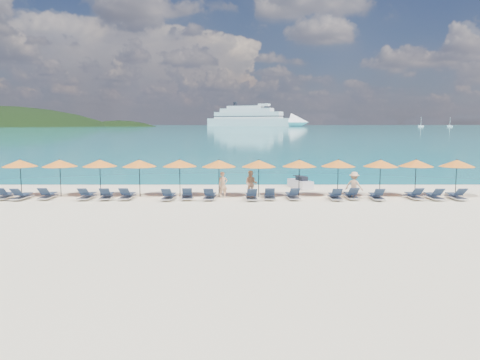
{
  "coord_description": "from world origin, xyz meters",
  "views": [
    {
      "loc": [
        -0.02,
        -23.42,
        4.42
      ],
      "look_at": [
        0.0,
        3.0,
        1.2
      ],
      "focal_mm": 35.0,
      "sensor_mm": 36.0,
      "label": 1
    }
  ],
  "objects": [
    {
      "name": "lounger_4",
      "position": [
        -7.76,
        3.47,
        0.24
      ],
      "size": [
        0.76,
        1.75,
        0.66
      ],
      "rotation": [
        0.0,
        0.0,
        0.08
      ],
      "color": "silver",
      "rests_on": "ground"
    },
    {
      "name": "lounger_0",
      "position": [
        -13.72,
        3.54,
        0.24
      ],
      "size": [
        0.73,
        1.74,
        0.66
      ],
      "rotation": [
        0.0,
        0.0,
        0.06
      ],
      "color": "silver",
      "rests_on": "ground"
    },
    {
      "name": "lounger_14",
      "position": [
        7.9,
        3.27,
        0.24
      ],
      "size": [
        0.67,
        1.72,
        0.66
      ],
      "rotation": [
        0.0,
        0.0,
        -0.03
      ],
      "color": "silver",
      "rests_on": "ground"
    },
    {
      "name": "lounger_7",
      "position": [
        -3.07,
        3.5,
        0.24
      ],
      "size": [
        0.79,
        1.75,
        0.66
      ],
      "rotation": [
        0.0,
        0.0,
        0.1
      ],
      "color": "silver",
      "rests_on": "ground"
    },
    {
      "name": "umbrella_4",
      "position": [
        -3.65,
        4.74,
        2.02
      ],
      "size": [
        2.1,
        2.1,
        2.28
      ],
      "color": "black",
      "rests_on": "ground"
    },
    {
      "name": "umbrella_6",
      "position": [
        1.13,
        4.48,
        2.02
      ],
      "size": [
        2.1,
        2.1,
        2.28
      ],
      "color": "black",
      "rests_on": "ground"
    },
    {
      "name": "lounger_10",
      "position": [
        1.73,
        3.47,
        0.24
      ],
      "size": [
        0.71,
        1.73,
        0.66
      ],
      "rotation": [
        0.0,
        0.0,
        -0.05
      ],
      "color": "silver",
      "rests_on": "ground"
    },
    {
      "name": "sailboat_far",
      "position": [
        249.06,
        533.2,
        1.14
      ],
      "size": [
        6.06,
        2.02,
        11.1
      ],
      "color": "white",
      "rests_on": "ground"
    },
    {
      "name": "umbrella_3",
      "position": [
        -6.07,
        4.63,
        2.02
      ],
      "size": [
        2.1,
        2.1,
        2.28
      ],
      "color": "black",
      "rests_on": "ground"
    },
    {
      "name": "beachgoer_b",
      "position": [
        0.67,
        4.5,
        0.79
      ],
      "size": [
        0.84,
        0.58,
        1.59
      ],
      "primitive_type": "imported",
      "rotation": [
        0.0,
        0.0,
        -0.19
      ],
      "color": "tan",
      "rests_on": "ground"
    },
    {
      "name": "umbrella_7",
      "position": [
        3.58,
        4.64,
        2.02
      ],
      "size": [
        2.1,
        2.1,
        2.28
      ],
      "color": "black",
      "rests_on": "ground"
    },
    {
      "name": "umbrella_1",
      "position": [
        -10.88,
        4.67,
        2.02
      ],
      "size": [
        2.1,
        2.1,
        2.28
      ],
      "color": "black",
      "rests_on": "ground"
    },
    {
      "name": "umbrella_0",
      "position": [
        -13.28,
        4.68,
        2.02
      ],
      "size": [
        2.1,
        2.1,
        2.28
      ],
      "color": "black",
      "rests_on": "ground"
    },
    {
      "name": "umbrella_2",
      "position": [
        -8.49,
        4.73,
        2.02
      ],
      "size": [
        2.1,
        2.1,
        2.28
      ],
      "color": "black",
      "rests_on": "ground"
    },
    {
      "name": "lounger_5",
      "position": [
        -6.58,
        3.5,
        0.24
      ],
      "size": [
        0.71,
        1.73,
        0.66
      ],
      "rotation": [
        0.0,
        0.0,
        -0.05
      ],
      "color": "silver",
      "rests_on": "ground"
    },
    {
      "name": "lounger_17",
      "position": [
        12.56,
        3.39,
        0.24
      ],
      "size": [
        0.68,
        1.72,
        0.66
      ],
      "rotation": [
        0.0,
        0.0,
        0.04
      ],
      "color": "silver",
      "rests_on": "ground"
    },
    {
      "name": "umbrella_10",
      "position": [
        10.67,
        4.74,
        2.02
      ],
      "size": [
        2.1,
        2.1,
        2.28
      ],
      "color": "black",
      "rests_on": "ground"
    },
    {
      "name": "lounger_16",
      "position": [
        11.27,
        3.35,
        0.24
      ],
      "size": [
        0.64,
        1.71,
        0.66
      ],
      "rotation": [
        0.0,
        0.0,
        0.01
      ],
      "color": "silver",
      "rests_on": "ground"
    },
    {
      "name": "jetski",
      "position": [
        4.14,
        8.29,
        0.34
      ],
      "size": [
        1.59,
        2.44,
        0.81
      ],
      "rotation": [
        0.0,
        0.0,
        0.35
      ],
      "color": "silver",
      "rests_on": "ground"
    },
    {
      "name": "lounger_2",
      "position": [
        -11.26,
        3.6,
        0.24
      ],
      "size": [
        0.63,
        1.7,
        0.66
      ],
      "rotation": [
        0.0,
        0.0,
        0.01
      ],
      "color": "silver",
      "rests_on": "ground"
    },
    {
      "name": "sailboat_near",
      "position": [
        207.97,
        515.58,
        1.18
      ],
      "size": [
        6.27,
        2.09,
        11.5
      ],
      "color": "white",
      "rests_on": "ground"
    },
    {
      "name": "umbrella_9",
      "position": [
        8.47,
        4.6,
        2.02
      ],
      "size": [
        2.1,
        2.1,
        2.28
      ],
      "color": "black",
      "rests_on": "ground"
    },
    {
      "name": "lounger_15",
      "position": [
        10.15,
        3.52,
        0.24
      ],
      "size": [
        0.68,
        1.72,
        0.66
      ],
      "rotation": [
        0.0,
        0.0,
        0.03
      ],
      "color": "silver",
      "rests_on": "ground"
    },
    {
      "name": "beachgoer_c",
      "position": [
        6.65,
        3.54,
        0.81
      ],
      "size": [
        1.14,
        0.97,
        1.61
      ],
      "primitive_type": "imported",
      "rotation": [
        0.0,
        0.0,
        2.58
      ],
      "color": "tan",
      "rests_on": "ground"
    },
    {
      "name": "umbrella_11",
      "position": [
        13.07,
        4.61,
        2.02
      ],
      "size": [
        2.1,
        2.1,
        2.28
      ],
      "color": "black",
      "rests_on": "ground"
    },
    {
      "name": "lounger_1",
      "position": [
        -12.67,
        3.36,
        0.24
      ],
      "size": [
        0.74,
        1.74,
        0.66
      ],
      "rotation": [
        0.0,
        0.0,
        -0.07
      ],
      "color": "silver",
      "rests_on": "ground"
    },
    {
      "name": "lounger_9",
      "position": [
        0.66,
        3.23,
        0.24
      ],
      "size": [
        0.71,
        1.73,
        0.66
      ],
      "rotation": [
        0.0,
        0.0,
        0.05
      ],
      "color": "silver",
      "rests_on": "ground"
    },
    {
      "name": "lounger_13",
      "position": [
        6.51,
        3.6,
        0.24
      ],
      "size": [
        0.64,
        1.71,
        0.66
      ],
      "rotation": [
        0.0,
        0.0,
        0.01
      ],
      "color": "silver",
      "rests_on": "ground"
    },
    {
      "name": "lounger_6",
      "position": [
        -4.13,
        3.28,
        0.24
      ],
      "size": [
        0.72,
        1.73,
        0.66
      ],
      "rotation": [
        0.0,
        0.0,
        -0.06
      ],
      "color": "silver",
      "rests_on": "ground"
    },
    {
      "name": "umbrella_8",
      "position": [
        5.94,
        4.68,
        2.02
      ],
      "size": [
        2.1,
        2.1,
        2.28
      ],
      "color": "black",
      "rests_on": "ground"
    },
    {
      "name": "ground",
      "position": [
        0.0,
        0.0,
        0.0
      ],
      "size": [
        1400.0,
        1400.0,
        0.0
      ],
      "primitive_type": "plane",
      "color": "beige"
    },
    {
      "name": "lounger_8",
      "position": [
        -1.74,
        3.34,
        0.24
      ],
      "size": [
        0.73,
        1.74,
        0.66
      ],
      "rotation": [
        0.0,
        0.0,
        -0.06
      ],
      "color": "silver",
      "rests_on": "ground"
    },
    {
      "name": "beachgoer_a",
      "position": [
        -1.02,
        4.12,
        0.77
      ],
      "size": [
        0.65,
        0.52,
        1.55
      ],
      "primitive_type": "imported",
      "rotation": [
        0.0,
        0.0,
        0.31
      ],
      "color": "tan",
      "rests_on": "ground"
    },
    {
      "name": "sea",
      "position": [
        0.0,
        660.0,
        0.01
      ],
      "size": [
        1600.0,
        1300.0,
        0.01
      ],
      "primitive_type": "cube",
      "color": "#1FA9B2",
      "rests_on": "ground"
    },
    {
      "name": "lounger_11",
      "position": [
        3.06,
        3.48,
        0.24
      ],
      "size": [
        0.77,
        1.75,
        0.66
      ],
      "rotation": [
        0.0,
        0.0,
        0.09
      ],
      "color": "silver",
      "rests_on": "ground"
    },
    {
      "name": "lounger_3",
      "position": [
        -8.92,
        3.47,
        0.24
      ],
      "size": [
        0.7,
        1.73,
        0.66
      ],
      "rotation": [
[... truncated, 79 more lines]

